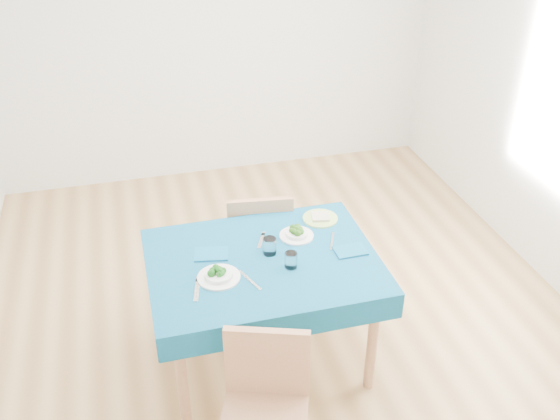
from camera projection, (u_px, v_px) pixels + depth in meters
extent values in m
cube|color=olive|center=(280.00, 317.00, 4.28)|extent=(4.00, 4.50, 0.02)
cube|color=silver|center=(213.00, 31.00, 5.43)|extent=(4.00, 0.02, 2.70)
cube|color=navy|center=(264.00, 311.00, 3.74)|extent=(1.30, 0.99, 0.76)
cube|color=#A3704C|center=(264.00, 411.00, 2.93)|extent=(0.54, 0.57, 1.04)
cube|color=#A3704C|center=(258.00, 225.00, 4.27)|extent=(0.48, 0.52, 1.07)
cube|color=silver|center=(197.00, 290.00, 3.31)|extent=(0.07, 0.19, 0.00)
cube|color=silver|center=(250.00, 280.00, 3.38)|extent=(0.09, 0.21, 0.00)
cube|color=silver|center=(261.00, 241.00, 3.71)|extent=(0.08, 0.15, 0.00)
cube|color=silver|center=(332.00, 241.00, 3.70)|extent=(0.09, 0.18, 0.00)
cube|color=#0E5176|center=(211.00, 254.00, 3.58)|extent=(0.21, 0.17, 0.01)
cube|color=#0E5176|center=(350.00, 251.00, 3.61)|extent=(0.18, 0.13, 0.01)
cylinder|color=white|center=(270.00, 246.00, 3.57)|extent=(0.08, 0.08, 0.10)
cylinder|color=white|center=(291.00, 260.00, 3.47)|extent=(0.07, 0.07, 0.09)
cylinder|color=#A4D065|center=(320.00, 218.00, 3.91)|extent=(0.22, 0.22, 0.01)
cube|color=beige|center=(320.00, 217.00, 3.91)|extent=(0.13, 0.13, 0.02)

